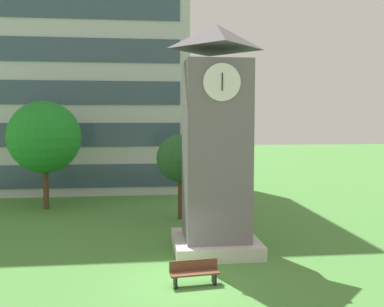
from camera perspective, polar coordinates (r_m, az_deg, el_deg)
The scene contains 6 objects.
ground_plane at distance 16.17m, azimuth -1.66°, elevation -17.08°, with size 160.00×160.00×0.00m, color #4C893D.
office_building at distance 40.77m, azimuth -16.04°, elevation 16.42°, with size 20.02×13.12×28.80m.
clock_tower at distance 18.91m, azimuth 3.25°, elevation 0.27°, with size 3.81×3.81×10.17m.
park_bench at distance 15.78m, azimuth 0.33°, elevation -15.84°, with size 1.84×0.68×0.88m.
tree_near_tower at distance 24.92m, azimuth -1.61°, elevation -0.70°, with size 2.83×2.83×5.09m.
tree_streetside at distance 29.36m, azimuth -19.41°, elevation 2.11°, with size 4.77×4.77×7.20m.
Camera 1 is at (-1.20, -14.97, 6.00)m, focal length 39.25 mm.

